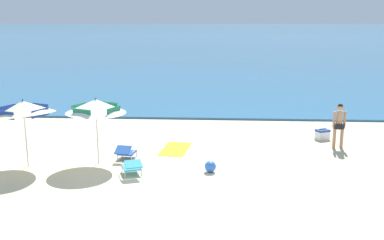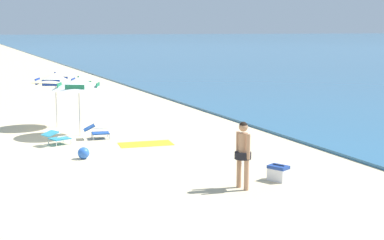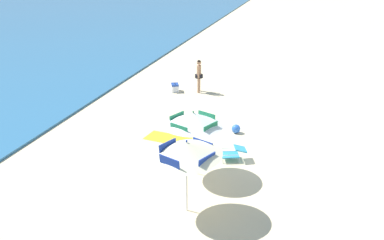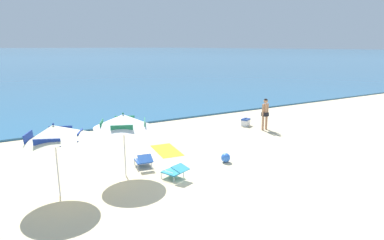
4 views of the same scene
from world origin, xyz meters
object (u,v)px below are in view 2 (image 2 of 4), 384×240
(beach_umbrella_striped_second, at_px, (55,79))
(lounge_chair_under_umbrella, at_px, (56,137))
(beach_umbrella_striped_main, at_px, (79,84))
(person_standing_near_shore, at_px, (243,150))
(beach_ball, at_px, (84,153))
(lounge_chair_beside_umbrella, at_px, (97,131))
(beach_towel, at_px, (146,144))
(cooler_box, at_px, (278,173))

(beach_umbrella_striped_second, xyz_separation_m, lounge_chair_under_umbrella, (3.50, -0.60, -1.64))
(beach_umbrella_striped_main, xyz_separation_m, person_standing_near_shore, (8.32, 2.23, -0.95))
(beach_ball, bearing_deg, beach_umbrella_striped_second, 178.13)
(beach_umbrella_striped_main, height_order, beach_ball, beach_umbrella_striped_main)
(lounge_chair_beside_umbrella, xyz_separation_m, beach_ball, (2.87, -1.08, -0.10))
(lounge_chair_under_umbrella, bearing_deg, beach_towel, 69.55)
(lounge_chair_under_umbrella, bearing_deg, beach_ball, 9.77)
(beach_umbrella_striped_second, relative_size, lounge_chair_under_umbrella, 2.77)
(cooler_box, distance_m, beach_ball, 5.97)
(beach_umbrella_striped_second, height_order, beach_towel, beach_umbrella_striped_second)
(lounge_chair_under_umbrella, xyz_separation_m, person_standing_near_shore, (6.99, 3.30, 0.68))
(beach_umbrella_striped_main, relative_size, cooler_box, 3.84)
(lounge_chair_under_umbrella, distance_m, cooler_box, 8.08)
(beach_towel, bearing_deg, beach_umbrella_striped_second, -154.17)
(beach_ball, height_order, beach_towel, beach_ball)
(beach_umbrella_striped_main, height_order, person_standing_near_shore, beach_umbrella_striped_main)
(cooler_box, bearing_deg, beach_towel, -163.38)
(beach_umbrella_striped_main, xyz_separation_m, lounge_chair_under_umbrella, (1.33, -1.07, -1.63))
(person_standing_near_shore, bearing_deg, lounge_chair_beside_umbrella, -166.40)
(lounge_chair_beside_umbrella, relative_size, person_standing_near_shore, 0.57)
(beach_umbrella_striped_second, xyz_separation_m, beach_ball, (5.86, -0.19, -1.74))
(beach_umbrella_striped_second, xyz_separation_m, person_standing_near_shore, (10.49, 2.70, -0.96))
(lounge_chair_under_umbrella, distance_m, person_standing_near_shore, 7.76)
(beach_umbrella_striped_main, distance_m, beach_umbrella_striped_second, 2.22)
(cooler_box, xyz_separation_m, beach_towel, (-5.67, -1.69, -0.20))
(beach_umbrella_striped_main, bearing_deg, beach_umbrella_striped_second, -167.73)
(beach_umbrella_striped_second, distance_m, beach_ball, 6.12)
(lounge_chair_beside_umbrella, xyz_separation_m, beach_towel, (1.55, 1.31, -0.27))
(beach_umbrella_striped_second, xyz_separation_m, cooler_box, (10.21, 3.89, -1.72))
(person_standing_near_shore, bearing_deg, beach_umbrella_striped_main, -164.99)
(cooler_box, xyz_separation_m, beach_ball, (-4.35, -4.08, -0.02))
(beach_umbrella_striped_main, distance_m, lounge_chair_beside_umbrella, 1.88)
(lounge_chair_beside_umbrella, height_order, beach_ball, lounge_chair_beside_umbrella)
(cooler_box, bearing_deg, beach_umbrella_striped_second, -159.14)
(beach_umbrella_striped_main, relative_size, lounge_chair_beside_umbrella, 2.42)
(lounge_chair_beside_umbrella, distance_m, cooler_box, 7.82)
(cooler_box, relative_size, beach_towel, 0.33)
(beach_umbrella_striped_main, distance_m, beach_towel, 3.50)
(beach_umbrella_striped_main, xyz_separation_m, beach_towel, (2.38, 1.73, -1.90))
(beach_umbrella_striped_main, xyz_separation_m, cooler_box, (8.05, 3.42, -1.71))
(lounge_chair_beside_umbrella, bearing_deg, beach_ball, -20.62)
(beach_umbrella_striped_second, height_order, person_standing_near_shore, beach_umbrella_striped_second)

